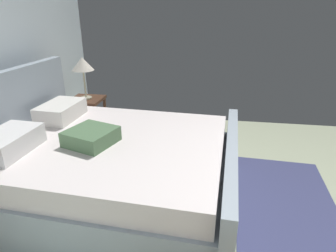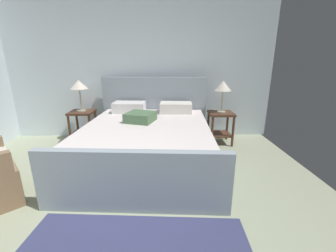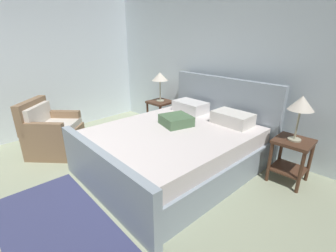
# 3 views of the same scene
# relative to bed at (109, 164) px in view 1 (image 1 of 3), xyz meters

# --- Properties ---
(ground_plane) EXTENTS (5.11, 6.37, 0.02)m
(ground_plane) POSITION_rel_bed_xyz_m (-0.23, -1.92, -0.36)
(ground_plane) COLOR #A3AB8C
(bed) EXTENTS (2.12, 2.46, 1.22)m
(bed) POSITION_rel_bed_xyz_m (0.00, 0.00, 0.00)
(bed) COLOR #9AA7B4
(bed) RESTS_ON ground
(nightstand_right) EXTENTS (0.44, 0.44, 0.60)m
(nightstand_right) POSITION_rel_bed_xyz_m (1.31, 0.79, 0.06)
(nightstand_right) COLOR #4E2F1F
(nightstand_right) RESTS_ON ground
(table_lamp_right) EXTENTS (0.30, 0.30, 0.58)m
(table_lamp_right) POSITION_rel_bed_xyz_m (1.31, 0.79, 0.73)
(table_lamp_right) COLOR #B7B293
(table_lamp_right) RESTS_ON nightstand_right
(area_rug) EXTENTS (2.00, 1.06, 0.01)m
(area_rug) POSITION_rel_bed_xyz_m (-0.00, -1.76, -0.34)
(area_rug) COLOR #3A3E67
(area_rug) RESTS_ON ground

